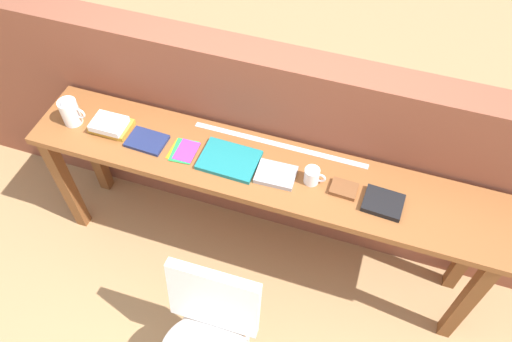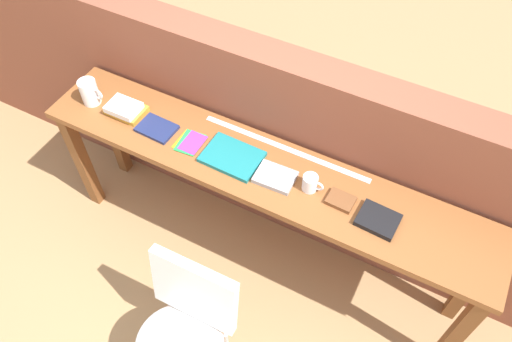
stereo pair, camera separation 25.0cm
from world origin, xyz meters
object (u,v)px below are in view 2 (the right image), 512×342
(book_stack_leftmost, at_px, (125,109))
(magazine_cycling, at_px, (157,128))
(chair_white_moulded, at_px, (185,327))
(book_open_centre, at_px, (232,157))
(mug, at_px, (311,183))
(book_repair_rightmost, at_px, (378,220))
(pitcher_white, at_px, (90,92))
(pamphlet_pile_colourful, at_px, (190,142))
(leather_journal_brown, at_px, (341,200))

(book_stack_leftmost, relative_size, magazine_cycling, 1.05)
(book_stack_leftmost, distance_m, magazine_cycling, 0.23)
(chair_white_moulded, xyz_separation_m, magazine_cycling, (-0.62, 0.76, 0.36))
(book_open_centre, bearing_deg, magazine_cycling, -177.00)
(mug, height_order, book_repair_rightmost, mug)
(book_open_centre, bearing_deg, pitcher_white, -178.37)
(book_open_centre, distance_m, book_repair_rightmost, 0.80)
(chair_white_moulded, bearing_deg, book_repair_rightmost, 50.09)
(pamphlet_pile_colourful, distance_m, book_open_centre, 0.25)
(chair_white_moulded, xyz_separation_m, book_open_centre, (-0.16, 0.77, 0.37))
(chair_white_moulded, bearing_deg, book_stack_leftmost, 137.23)
(chair_white_moulded, distance_m, book_open_centre, 0.87)
(leather_journal_brown, bearing_deg, book_stack_leftmost, -178.22)
(book_repair_rightmost, bearing_deg, book_open_centre, -178.22)
(chair_white_moulded, height_order, book_repair_rightmost, book_repair_rightmost)
(leather_journal_brown, relative_size, book_repair_rightmost, 0.69)
(pitcher_white, bearing_deg, pamphlet_pile_colourful, -0.46)
(leather_journal_brown, distance_m, book_repair_rightmost, 0.20)
(magazine_cycling, height_order, book_repair_rightmost, book_repair_rightmost)
(pitcher_white, height_order, mug, pitcher_white)
(book_open_centre, bearing_deg, leather_journal_brown, 1.83)
(chair_white_moulded, height_order, leather_journal_brown, leather_journal_brown)
(chair_white_moulded, bearing_deg, pitcher_white, 144.31)
(book_stack_leftmost, xyz_separation_m, magazine_cycling, (0.23, -0.03, -0.02))
(pitcher_white, relative_size, book_open_centre, 0.62)
(pitcher_white, height_order, pamphlet_pile_colourful, pitcher_white)
(book_open_centre, bearing_deg, mug, 2.56)
(pitcher_white, distance_m, pamphlet_pile_colourful, 0.66)
(chair_white_moulded, bearing_deg, book_open_centre, 101.86)
(magazine_cycling, bearing_deg, book_stack_leftmost, 175.77)
(chair_white_moulded, xyz_separation_m, mug, (0.27, 0.78, 0.40))
(magazine_cycling, relative_size, leather_journal_brown, 1.56)
(pitcher_white, bearing_deg, chair_white_moulded, -35.69)
(book_stack_leftmost, bearing_deg, mug, -0.11)
(mug, relative_size, leather_journal_brown, 0.85)
(magazine_cycling, distance_m, leather_journal_brown, 1.06)
(pitcher_white, height_order, book_open_centre, pitcher_white)
(chair_white_moulded, distance_m, book_stack_leftmost, 1.22)
(chair_white_moulded, height_order, mug, mug)
(chair_white_moulded, relative_size, magazine_cycling, 4.39)
(chair_white_moulded, height_order, pamphlet_pile_colourful, chair_white_moulded)
(magazine_cycling, xyz_separation_m, leather_journal_brown, (1.06, 0.02, 0.00))
(pamphlet_pile_colourful, height_order, book_open_centre, book_open_centre)
(chair_white_moulded, distance_m, pamphlet_pile_colourful, 0.94)
(book_stack_leftmost, bearing_deg, book_repair_rightmost, -1.15)
(book_stack_leftmost, distance_m, mug, 1.12)
(magazine_cycling, height_order, mug, mug)
(pitcher_white, height_order, magazine_cycling, pitcher_white)
(book_stack_leftmost, relative_size, mug, 1.95)
(book_stack_leftmost, bearing_deg, book_open_centre, -1.01)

